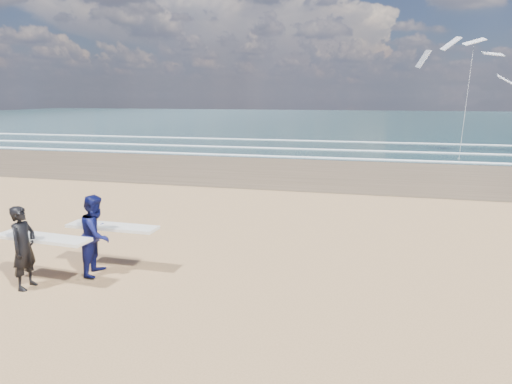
# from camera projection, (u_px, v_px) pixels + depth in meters

# --- Properties ---
(ocean) EXTENTS (220.00, 100.00, 0.02)m
(ocean) POSITION_uv_depth(u_px,v_px,m) (450.00, 121.00, 72.83)
(ocean) COLOR #183436
(ocean) RESTS_ON ground
(surfer_near) EXTENTS (2.23, 1.03, 1.80)m
(surfer_near) POSITION_uv_depth(u_px,v_px,m) (26.00, 246.00, 9.64)
(surfer_near) COLOR black
(surfer_near) RESTS_ON ground
(surfer_far) EXTENTS (2.21, 1.13, 1.86)m
(surfer_far) POSITION_uv_depth(u_px,v_px,m) (98.00, 234.00, 10.42)
(surfer_far) COLOR #0C1044
(surfer_far) RESTS_ON ground
(kite_1) EXTENTS (6.76, 4.84, 8.96)m
(kite_1) POSITION_uv_depth(u_px,v_px,m) (470.00, 76.00, 30.62)
(kite_1) COLOR slate
(kite_1) RESTS_ON ground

